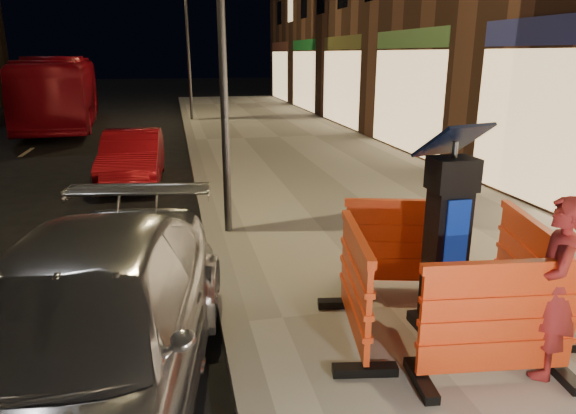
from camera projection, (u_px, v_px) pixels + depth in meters
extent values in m
plane|color=black|center=(236.00, 335.00, 5.54)|extent=(120.00, 120.00, 0.00)
cube|color=gray|center=(485.00, 301.00, 6.13)|extent=(6.00, 60.00, 0.15)
cube|color=slate|center=(235.00, 329.00, 5.51)|extent=(0.30, 60.00, 0.15)
cube|color=black|center=(447.00, 236.00, 5.13)|extent=(0.76, 0.76, 2.02)
cube|color=#FF4A1A|center=(498.00, 323.00, 4.37)|extent=(1.51, 0.77, 1.13)
cube|color=#FF4A1A|center=(403.00, 245.00, 6.15)|extent=(1.55, 0.95, 1.13)
cube|color=#FF4A1A|center=(355.00, 286.00, 5.06)|extent=(0.84, 1.53, 1.13)
cube|color=#FF4A1A|center=(524.00, 269.00, 5.45)|extent=(0.93, 1.55, 1.13)
imported|color=silver|center=(89.00, 414.00, 4.32)|extent=(2.81, 5.24, 1.45)
imported|color=maroon|center=(135.00, 182.00, 12.07)|extent=(1.36, 3.68, 1.20)
imported|color=maroon|center=(65.00, 127.00, 21.23)|extent=(3.24, 10.22, 2.80)
imported|color=maroon|center=(554.00, 288.00, 4.43)|extent=(0.67, 0.72, 1.65)
cylinder|color=#3F3F44|center=(222.00, 37.00, 7.49)|extent=(0.12, 0.12, 6.00)
cylinder|color=#3F3F44|center=(188.00, 47.00, 21.51)|extent=(0.12, 0.12, 6.00)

